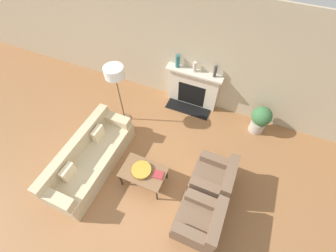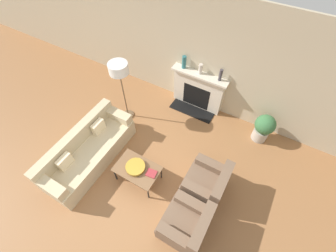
{
  "view_description": "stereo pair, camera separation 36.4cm",
  "coord_description": "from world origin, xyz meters",
  "px_view_note": "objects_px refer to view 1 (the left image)",
  "views": [
    {
      "loc": [
        1.13,
        -1.32,
        4.59
      ],
      "look_at": [
        -0.14,
        1.63,
        0.45
      ],
      "focal_mm": 24.0,
      "sensor_mm": 36.0,
      "label": 1
    },
    {
      "loc": [
        1.46,
        -1.16,
        4.59
      ],
      "look_at": [
        -0.14,
        1.63,
        0.45
      ],
      "focal_mm": 24.0,
      "sensor_mm": 36.0,
      "label": 2
    }
  ],
  "objects_px": {
    "coffee_table": "(143,172)",
    "mantel_vase_center_right": "(215,71)",
    "mantel_vase_center_left": "(195,67)",
    "book": "(158,175)",
    "mantel_vase_left": "(178,61)",
    "armchair_near": "(200,221)",
    "couch": "(90,159)",
    "armchair_far": "(214,179)",
    "fireplace": "(193,89)",
    "bowl": "(141,170)",
    "floor_lamp": "(115,76)",
    "potted_plant": "(261,119)"
  },
  "relations": [
    {
      "from": "armchair_near",
      "to": "couch",
      "type": "bearing_deg",
      "value": -96.34
    },
    {
      "from": "book",
      "to": "armchair_far",
      "type": "bearing_deg",
      "value": 14.97
    },
    {
      "from": "floor_lamp",
      "to": "potted_plant",
      "type": "distance_m",
      "value": 3.55
    },
    {
      "from": "armchair_far",
      "to": "coffee_table",
      "type": "distance_m",
      "value": 1.44
    },
    {
      "from": "coffee_table",
      "to": "bowl",
      "type": "xyz_separation_m",
      "value": [
        -0.03,
        -0.0,
        0.08
      ]
    },
    {
      "from": "armchair_near",
      "to": "mantel_vase_center_left",
      "type": "distance_m",
      "value": 3.42
    },
    {
      "from": "couch",
      "to": "mantel_vase_center_right",
      "type": "height_order",
      "value": "mantel_vase_center_right"
    },
    {
      "from": "couch",
      "to": "potted_plant",
      "type": "bearing_deg",
      "value": -51.93
    },
    {
      "from": "bowl",
      "to": "mantel_vase_center_right",
      "type": "relative_size",
      "value": 1.33
    },
    {
      "from": "fireplace",
      "to": "bowl",
      "type": "relative_size",
      "value": 3.64
    },
    {
      "from": "book",
      "to": "mantel_vase_center_right",
      "type": "xyz_separation_m",
      "value": [
        0.3,
        2.59,
        0.76
      ]
    },
    {
      "from": "mantel_vase_center_left",
      "to": "potted_plant",
      "type": "height_order",
      "value": "mantel_vase_center_left"
    },
    {
      "from": "fireplace",
      "to": "mantel_vase_center_left",
      "type": "relative_size",
      "value": 5.62
    },
    {
      "from": "bowl",
      "to": "book",
      "type": "height_order",
      "value": "bowl"
    },
    {
      "from": "armchair_near",
      "to": "floor_lamp",
      "type": "distance_m",
      "value": 3.39
    },
    {
      "from": "armchair_near",
      "to": "coffee_table",
      "type": "height_order",
      "value": "armchair_near"
    },
    {
      "from": "fireplace",
      "to": "couch",
      "type": "distance_m",
      "value": 3.08
    },
    {
      "from": "coffee_table",
      "to": "mantel_vase_center_right",
      "type": "xyz_separation_m",
      "value": [
        0.61,
        2.64,
        0.81
      ]
    },
    {
      "from": "armchair_far",
      "to": "couch",
      "type": "bearing_deg",
      "value": -76.68
    },
    {
      "from": "mantel_vase_left",
      "to": "mantel_vase_center_right",
      "type": "distance_m",
      "value": 0.95
    },
    {
      "from": "armchair_near",
      "to": "coffee_table",
      "type": "distance_m",
      "value": 1.42
    },
    {
      "from": "book",
      "to": "coffee_table",
      "type": "bearing_deg",
      "value": -178.18
    },
    {
      "from": "armchair_near",
      "to": "coffee_table",
      "type": "bearing_deg",
      "value": -107.25
    },
    {
      "from": "armchair_near",
      "to": "potted_plant",
      "type": "relative_size",
      "value": 1.09
    },
    {
      "from": "couch",
      "to": "mantel_vase_center_right",
      "type": "relative_size",
      "value": 7.53
    },
    {
      "from": "fireplace",
      "to": "bowl",
      "type": "bearing_deg",
      "value": -93.43
    },
    {
      "from": "fireplace",
      "to": "mantel_vase_left",
      "type": "height_order",
      "value": "mantel_vase_left"
    },
    {
      "from": "couch",
      "to": "mantel_vase_left",
      "type": "height_order",
      "value": "mantel_vase_left"
    },
    {
      "from": "mantel_vase_left",
      "to": "coffee_table",
      "type": "bearing_deg",
      "value": -82.8
    },
    {
      "from": "armchair_far",
      "to": "mantel_vase_left",
      "type": "distance_m",
      "value": 2.89
    },
    {
      "from": "book",
      "to": "potted_plant",
      "type": "xyz_separation_m",
      "value": [
        1.64,
        2.32,
        -0.04
      ]
    },
    {
      "from": "floor_lamp",
      "to": "mantel_vase_center_left",
      "type": "bearing_deg",
      "value": 42.2
    },
    {
      "from": "armchair_near",
      "to": "mantel_vase_left",
      "type": "distance_m",
      "value": 3.61
    },
    {
      "from": "couch",
      "to": "mantel_vase_left",
      "type": "bearing_deg",
      "value": -18.02
    },
    {
      "from": "book",
      "to": "mantel_vase_left",
      "type": "distance_m",
      "value": 2.78
    },
    {
      "from": "couch",
      "to": "floor_lamp",
      "type": "relative_size",
      "value": 1.36
    },
    {
      "from": "fireplace",
      "to": "bowl",
      "type": "height_order",
      "value": "fireplace"
    },
    {
      "from": "armchair_near",
      "to": "potted_plant",
      "type": "height_order",
      "value": "armchair_near"
    },
    {
      "from": "coffee_table",
      "to": "mantel_vase_left",
      "type": "bearing_deg",
      "value": 97.2
    },
    {
      "from": "bowl",
      "to": "mantel_vase_left",
      "type": "bearing_deg",
      "value": 96.53
    },
    {
      "from": "mantel_vase_center_left",
      "to": "coffee_table",
      "type": "bearing_deg",
      "value": -92.37
    },
    {
      "from": "coffee_table",
      "to": "fireplace",
      "type": "bearing_deg",
      "value": 87.25
    },
    {
      "from": "couch",
      "to": "coffee_table",
      "type": "xyz_separation_m",
      "value": [
        1.23,
        0.13,
        0.1
      ]
    },
    {
      "from": "coffee_table",
      "to": "book",
      "type": "relative_size",
      "value": 4.08
    },
    {
      "from": "armchair_far",
      "to": "mantel_vase_center_right",
      "type": "bearing_deg",
      "value": -161.03
    },
    {
      "from": "book",
      "to": "mantel_vase_center_left",
      "type": "distance_m",
      "value": 2.7
    },
    {
      "from": "bowl",
      "to": "coffee_table",
      "type": "bearing_deg",
      "value": 6.4
    },
    {
      "from": "bowl",
      "to": "mantel_vase_left",
      "type": "xyz_separation_m",
      "value": [
        -0.3,
        2.64,
        0.74
      ]
    },
    {
      "from": "armchair_far",
      "to": "mantel_vase_left",
      "type": "relative_size",
      "value": 2.57
    },
    {
      "from": "coffee_table",
      "to": "mantel_vase_center_left",
      "type": "distance_m",
      "value": 2.76
    }
  ]
}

